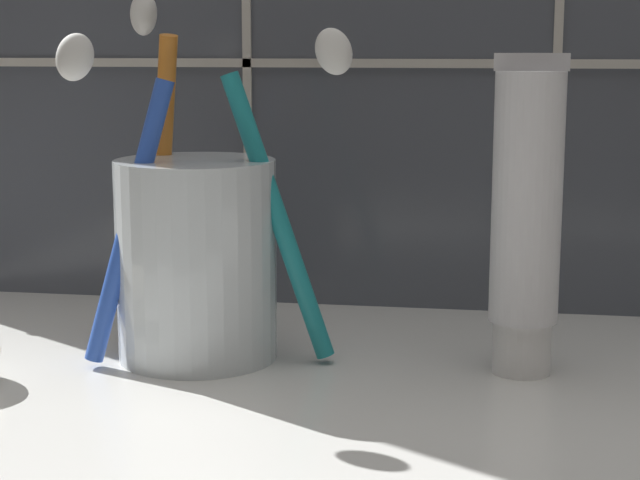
# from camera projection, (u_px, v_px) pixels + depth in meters

# --- Properties ---
(sink_counter) EXTENTS (0.70, 0.38, 0.02)m
(sink_counter) POSITION_uv_depth(u_px,v_px,m) (524.00, 447.00, 0.44)
(sink_counter) COLOR silver
(sink_counter) RESTS_ON ground
(toothbrush_cup) EXTENTS (0.14, 0.09, 0.18)m
(toothbrush_cup) POSITION_uv_depth(u_px,v_px,m) (196.00, 252.00, 0.52)
(toothbrush_cup) COLOR silver
(toothbrush_cup) RESTS_ON sink_counter
(toothpaste_tube) EXTENTS (0.03, 0.03, 0.15)m
(toothpaste_tube) POSITION_uv_depth(u_px,v_px,m) (528.00, 218.00, 0.49)
(toothpaste_tube) COLOR white
(toothpaste_tube) RESTS_ON sink_counter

